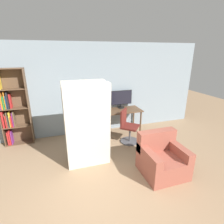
% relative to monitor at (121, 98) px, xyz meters
% --- Properties ---
extents(ground_plane, '(16.00, 16.00, 0.00)m').
position_rel_monitor_xyz_m(ground_plane, '(-1.35, -2.77, -1.05)').
color(ground_plane, '#937556').
extents(wall_back, '(8.00, 0.06, 2.70)m').
position_rel_monitor_xyz_m(wall_back, '(-1.35, 0.15, 0.30)').
color(wall_back, gray).
rests_on(wall_back, ground).
extents(desk, '(1.12, 0.64, 0.73)m').
position_rel_monitor_xyz_m(desk, '(-0.02, -0.20, -0.42)').
color(desk, brown).
rests_on(desk, ground).
extents(monitor, '(0.70, 0.21, 0.56)m').
position_rel_monitor_xyz_m(monitor, '(0.00, 0.00, 0.00)').
color(monitor, black).
rests_on(monitor, desk).
extents(office_chair, '(0.62, 0.62, 0.94)m').
position_rel_monitor_xyz_m(office_chair, '(-0.11, -0.87, -0.67)').
color(office_chair, '#4C4C51').
rests_on(office_chair, ground).
extents(bookshelf, '(0.72, 0.29, 2.05)m').
position_rel_monitor_xyz_m(bookshelf, '(-3.09, 0.01, -0.06)').
color(bookshelf, brown).
rests_on(bookshelf, ground).
extents(mattress_near, '(0.93, 0.31, 1.86)m').
position_rel_monitor_xyz_m(mattress_near, '(-1.35, -1.63, -0.12)').
color(mattress_near, beige).
rests_on(mattress_near, ground).
extents(mattress_far, '(0.93, 0.26, 1.86)m').
position_rel_monitor_xyz_m(mattress_far, '(-1.35, -1.27, -0.12)').
color(mattress_far, beige).
rests_on(mattress_far, ground).
extents(armchair, '(0.85, 0.80, 0.85)m').
position_rel_monitor_xyz_m(armchair, '(0.03, -2.32, -0.73)').
color(armchair, '#934C3D').
rests_on(armchair, ground).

